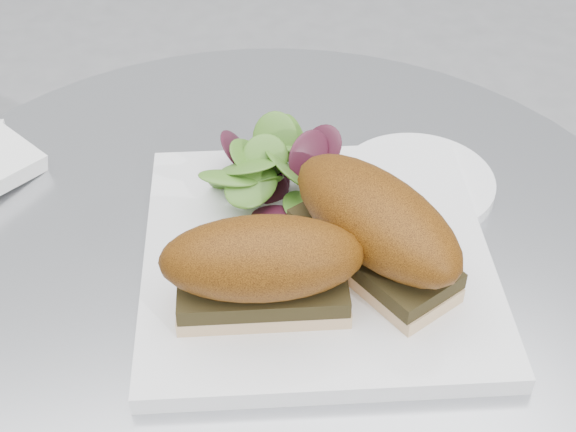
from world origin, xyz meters
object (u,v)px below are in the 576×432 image
plate (316,257)px  sandwich_right (375,226)px  sandwich_left (262,267)px  saucer (416,183)px

plate → sandwich_right: sandwich_right is taller
plate → sandwich_right: size_ratio=1.54×
plate → sandwich_right: bearing=-36.5°
sandwich_left → saucer: 0.22m
sandwich_right → sandwich_left: bearing=-100.2°
plate → saucer: bearing=33.4°
sandwich_right → saucer: size_ratio=1.28×
plate → sandwich_left: bearing=-136.5°
sandwich_left → saucer: bearing=46.1°
sandwich_right → plate: bearing=-151.4°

